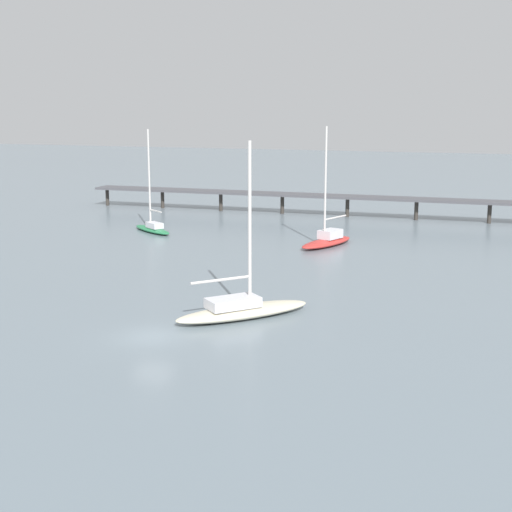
% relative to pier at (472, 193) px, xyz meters
% --- Properties ---
extents(ground_plane, '(400.00, 400.00, 0.00)m').
position_rel_pier_xyz_m(ground_plane, '(-15.53, -54.48, -3.65)').
color(ground_plane, slate).
extents(pier, '(73.22, 5.93, 6.96)m').
position_rel_pier_xyz_m(pier, '(0.00, 0.00, 0.00)').
color(pier, '#4C4C51').
rests_on(pier, ground_plane).
extents(sailboat_cream, '(8.54, 9.16, 11.94)m').
position_rel_pier_xyz_m(sailboat_cream, '(-11.80, -48.67, -2.96)').
color(sailboat_cream, beige).
rests_on(sailboat_cream, ground_plane).
extents(sailboat_red, '(4.92, 8.43, 12.24)m').
position_rel_pier_xyz_m(sailboat_red, '(-12.90, -21.18, -2.93)').
color(sailboat_red, red).
rests_on(sailboat_red, ground_plane).
extents(sailboat_green, '(7.13, 5.61, 11.69)m').
position_rel_pier_xyz_m(sailboat_green, '(-33.91, -19.91, -2.94)').
color(sailboat_green, '#287F4C').
rests_on(sailboat_green, ground_plane).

